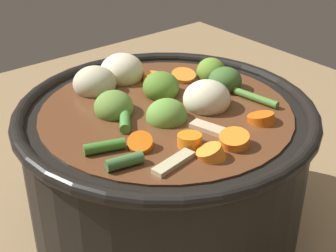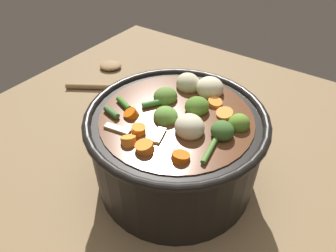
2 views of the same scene
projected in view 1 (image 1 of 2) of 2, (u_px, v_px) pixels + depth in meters
The scene contains 2 objects.
ground_plane at pixel (166, 225), 0.57m from camera, with size 1.10×1.10×0.00m, color #8C704C.
cooking_pot at pixel (166, 165), 0.53m from camera, with size 0.31×0.31×0.18m.
Camera 1 is at (0.28, 0.35, 0.38)m, focal length 52.79 mm.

